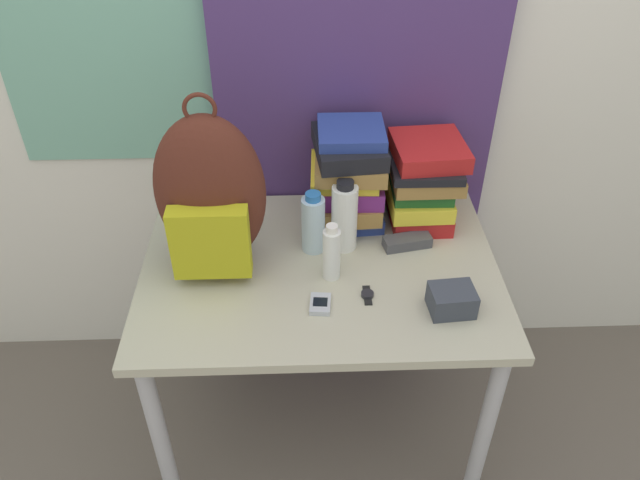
{
  "coord_description": "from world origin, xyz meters",
  "views": [
    {
      "loc": [
        -0.05,
        -1.06,
        2.0
      ],
      "look_at": [
        0.0,
        0.39,
        0.87
      ],
      "focal_mm": 35.0,
      "sensor_mm": 36.0,
      "label": 1
    }
  ],
  "objects_px": {
    "book_stack_center": "(422,181)",
    "cell_phone": "(320,304)",
    "sunglasses_case": "(407,242)",
    "book_stack_left": "(349,175)",
    "camera_pouch": "(452,300)",
    "wristwatch": "(367,295)",
    "backpack": "(210,197)",
    "sunscreen_bottle": "(332,253)",
    "sports_bottle": "(344,216)",
    "water_bottle": "(313,223)"
  },
  "relations": [
    {
      "from": "book_stack_left",
      "to": "backpack",
      "type": "bearing_deg",
      "value": -152.98
    },
    {
      "from": "water_bottle",
      "to": "sports_bottle",
      "type": "height_order",
      "value": "sports_bottle"
    },
    {
      "from": "sunscreen_bottle",
      "to": "camera_pouch",
      "type": "relative_size",
      "value": 1.43
    },
    {
      "from": "sports_bottle",
      "to": "sunscreen_bottle",
      "type": "height_order",
      "value": "sports_bottle"
    },
    {
      "from": "book_stack_center",
      "to": "camera_pouch",
      "type": "distance_m",
      "value": 0.46
    },
    {
      "from": "sunscreen_bottle",
      "to": "cell_phone",
      "type": "bearing_deg",
      "value": -106.19
    },
    {
      "from": "book_stack_left",
      "to": "camera_pouch",
      "type": "bearing_deg",
      "value": -60.12
    },
    {
      "from": "book_stack_center",
      "to": "cell_phone",
      "type": "bearing_deg",
      "value": -129.49
    },
    {
      "from": "backpack",
      "to": "camera_pouch",
      "type": "distance_m",
      "value": 0.74
    },
    {
      "from": "backpack",
      "to": "book_stack_center",
      "type": "bearing_deg",
      "value": 17.77
    },
    {
      "from": "camera_pouch",
      "to": "cell_phone",
      "type": "bearing_deg",
      "value": 175.73
    },
    {
      "from": "sports_bottle",
      "to": "cell_phone",
      "type": "height_order",
      "value": "sports_bottle"
    },
    {
      "from": "sunglasses_case",
      "to": "book_stack_left",
      "type": "bearing_deg",
      "value": 138.44
    },
    {
      "from": "book_stack_left",
      "to": "water_bottle",
      "type": "distance_m",
      "value": 0.21
    },
    {
      "from": "book_stack_left",
      "to": "wristwatch",
      "type": "bearing_deg",
      "value": -85.54
    },
    {
      "from": "sunscreen_bottle",
      "to": "camera_pouch",
      "type": "bearing_deg",
      "value": -25.55
    },
    {
      "from": "cell_phone",
      "to": "wristwatch",
      "type": "xyz_separation_m",
      "value": [
        0.14,
        0.04,
        -0.0
      ]
    },
    {
      "from": "wristwatch",
      "to": "backpack",
      "type": "bearing_deg",
      "value": 158.72
    },
    {
      "from": "sunglasses_case",
      "to": "camera_pouch",
      "type": "xyz_separation_m",
      "value": [
        0.08,
        -0.29,
        0.02
      ]
    },
    {
      "from": "book_stack_center",
      "to": "sunscreen_bottle",
      "type": "height_order",
      "value": "book_stack_center"
    },
    {
      "from": "sunscreen_bottle",
      "to": "book_stack_left",
      "type": "bearing_deg",
      "value": 76.56
    },
    {
      "from": "sunscreen_bottle",
      "to": "wristwatch",
      "type": "bearing_deg",
      "value": -42.58
    },
    {
      "from": "wristwatch",
      "to": "book_stack_center",
      "type": "bearing_deg",
      "value": 61.38
    },
    {
      "from": "backpack",
      "to": "book_stack_left",
      "type": "distance_m",
      "value": 0.47
    },
    {
      "from": "sunglasses_case",
      "to": "camera_pouch",
      "type": "relative_size",
      "value": 1.21
    },
    {
      "from": "sports_bottle",
      "to": "sunglasses_case",
      "type": "bearing_deg",
      "value": -2.57
    },
    {
      "from": "book_stack_center",
      "to": "wristwatch",
      "type": "relative_size",
      "value": 3.57
    },
    {
      "from": "sunscreen_bottle",
      "to": "backpack",
      "type": "bearing_deg",
      "value": 166.73
    },
    {
      "from": "water_bottle",
      "to": "cell_phone",
      "type": "distance_m",
      "value": 0.28
    },
    {
      "from": "water_bottle",
      "to": "sunglasses_case",
      "type": "xyz_separation_m",
      "value": [
        0.3,
        -0.0,
        -0.08
      ]
    },
    {
      "from": "sunscreen_bottle",
      "to": "sunglasses_case",
      "type": "bearing_deg",
      "value": 28.52
    },
    {
      "from": "book_stack_center",
      "to": "sunglasses_case",
      "type": "height_order",
      "value": "book_stack_center"
    },
    {
      "from": "book_stack_left",
      "to": "book_stack_center",
      "type": "distance_m",
      "value": 0.24
    },
    {
      "from": "book_stack_left",
      "to": "sunscreen_bottle",
      "type": "bearing_deg",
      "value": -103.44
    },
    {
      "from": "backpack",
      "to": "sunscreen_bottle",
      "type": "distance_m",
      "value": 0.38
    },
    {
      "from": "water_bottle",
      "to": "sunglasses_case",
      "type": "relative_size",
      "value": 1.31
    },
    {
      "from": "backpack",
      "to": "sports_bottle",
      "type": "bearing_deg",
      "value": 9.08
    },
    {
      "from": "camera_pouch",
      "to": "wristwatch",
      "type": "height_order",
      "value": "camera_pouch"
    },
    {
      "from": "sports_bottle",
      "to": "sunscreen_bottle",
      "type": "xyz_separation_m",
      "value": [
        -0.05,
        -0.14,
        -0.03
      ]
    },
    {
      "from": "sunscreen_bottle",
      "to": "wristwatch",
      "type": "height_order",
      "value": "sunscreen_bottle"
    },
    {
      "from": "book_stack_left",
      "to": "sunscreen_bottle",
      "type": "distance_m",
      "value": 0.31
    },
    {
      "from": "water_bottle",
      "to": "cell_phone",
      "type": "height_order",
      "value": "water_bottle"
    },
    {
      "from": "backpack",
      "to": "sunscreen_bottle",
      "type": "height_order",
      "value": "backpack"
    },
    {
      "from": "book_stack_center",
      "to": "sports_bottle",
      "type": "relative_size",
      "value": 1.18
    },
    {
      "from": "book_stack_center",
      "to": "sunglasses_case",
      "type": "distance_m",
      "value": 0.21
    },
    {
      "from": "book_stack_center",
      "to": "cell_phone",
      "type": "relative_size",
      "value": 3.35
    },
    {
      "from": "cell_phone",
      "to": "book_stack_center",
      "type": "bearing_deg",
      "value": 50.51
    },
    {
      "from": "book_stack_left",
      "to": "sunglasses_case",
      "type": "relative_size",
      "value": 2.13
    },
    {
      "from": "cell_phone",
      "to": "camera_pouch",
      "type": "height_order",
      "value": "camera_pouch"
    },
    {
      "from": "book_stack_left",
      "to": "cell_phone",
      "type": "distance_m",
      "value": 0.46
    }
  ]
}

